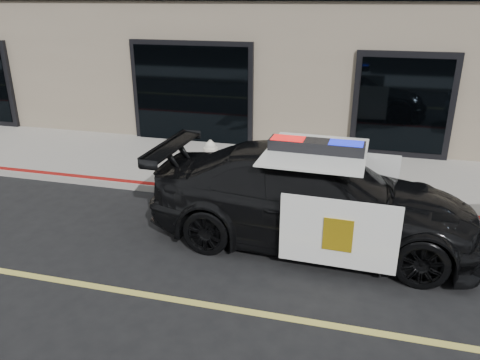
# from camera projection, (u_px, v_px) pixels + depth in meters

# --- Properties ---
(ground) EXTENTS (120.00, 120.00, 0.00)m
(ground) POSITION_uv_depth(u_px,v_px,m) (94.00, 286.00, 6.83)
(ground) COLOR black
(ground) RESTS_ON ground
(sidewalk_n) EXTENTS (60.00, 3.50, 0.15)m
(sidewalk_n) POSITION_uv_depth(u_px,v_px,m) (208.00, 165.00, 11.52)
(sidewalk_n) COLOR gray
(sidewalk_n) RESTS_ON ground
(police_car) EXTENTS (2.73, 5.65, 1.80)m
(police_car) POSITION_uv_depth(u_px,v_px,m) (313.00, 197.00, 7.85)
(police_car) COLOR black
(police_car) RESTS_ON ground
(fire_hydrant) EXTENTS (0.38, 0.52, 0.83)m
(fire_hydrant) POSITION_uv_depth(u_px,v_px,m) (211.00, 159.00, 10.50)
(fire_hydrant) COLOR white
(fire_hydrant) RESTS_ON sidewalk_n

